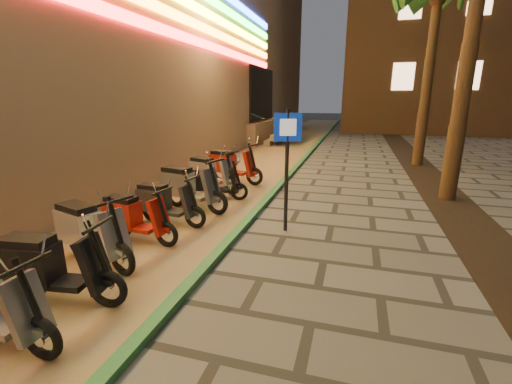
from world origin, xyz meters
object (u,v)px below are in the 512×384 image
(pedestrian_sign, at_px, (287,154))
(scooter_7, at_px, (164,202))
(scooter_5, at_px, (88,231))
(scooter_11, at_px, (230,165))
(scooter_4, at_px, (49,267))
(scooter_9, at_px, (212,183))
(scooter_10, at_px, (209,172))
(scooter_6, at_px, (133,217))
(scooter_8, at_px, (187,186))

(pedestrian_sign, height_order, scooter_7, pedestrian_sign)
(scooter_5, bearing_deg, scooter_11, 104.00)
(pedestrian_sign, bearing_deg, scooter_4, -148.06)
(pedestrian_sign, distance_m, scooter_4, 4.21)
(pedestrian_sign, height_order, scooter_9, pedestrian_sign)
(scooter_10, height_order, scooter_11, scooter_11)
(scooter_11, bearing_deg, scooter_5, -81.17)
(scooter_7, xyz_separation_m, scooter_10, (-0.21, 2.82, 0.04))
(scooter_4, relative_size, scooter_9, 1.12)
(scooter_6, xyz_separation_m, scooter_10, (-0.13, 3.77, 0.05))
(scooter_11, bearing_deg, scooter_4, -77.81)
(scooter_10, distance_m, scooter_11, 1.07)
(pedestrian_sign, bearing_deg, scooter_5, -163.15)
(scooter_6, distance_m, scooter_11, 4.82)
(scooter_5, bearing_deg, scooter_10, 106.41)
(scooter_8, height_order, scooter_10, scooter_8)
(scooter_8, height_order, scooter_11, scooter_8)
(scooter_8, distance_m, scooter_9, 0.94)
(pedestrian_sign, bearing_deg, scooter_7, 165.56)
(scooter_8, bearing_deg, scooter_6, -79.11)
(scooter_9, height_order, scooter_11, scooter_11)
(pedestrian_sign, bearing_deg, scooter_9, 122.69)
(scooter_4, distance_m, scooter_9, 4.91)
(scooter_4, xyz_separation_m, scooter_6, (-0.20, 2.01, -0.04))
(scooter_8, height_order, scooter_9, scooter_8)
(scooter_10, bearing_deg, scooter_11, 94.25)
(scooter_5, bearing_deg, scooter_6, 97.37)
(scooter_6, relative_size, scooter_9, 1.03)
(scooter_8, xyz_separation_m, scooter_10, (-0.20, 1.78, -0.04))
(scooter_10, bearing_deg, scooter_6, -70.50)
(scooter_5, height_order, scooter_9, scooter_5)
(scooter_9, bearing_deg, scooter_4, -102.59)
(scooter_6, relative_size, scooter_8, 0.84)
(pedestrian_sign, xyz_separation_m, scooter_6, (-2.60, -1.29, -1.07))
(scooter_6, relative_size, scooter_10, 0.92)
(scooter_6, relative_size, scooter_7, 0.99)
(scooter_9, distance_m, scooter_10, 1.00)
(pedestrian_sign, relative_size, scooter_11, 1.31)
(scooter_8, relative_size, scooter_9, 1.23)
(scooter_4, height_order, scooter_11, scooter_11)
(scooter_8, bearing_deg, scooter_4, -75.27)
(scooter_5, height_order, scooter_7, scooter_5)
(scooter_9, xyz_separation_m, scooter_10, (-0.47, 0.88, 0.07))
(scooter_7, xyz_separation_m, scooter_8, (-0.00, 1.04, 0.08))
(scooter_5, bearing_deg, pedestrian_sign, 55.60)
(scooter_10, relative_size, scooter_11, 0.92)
(scooter_5, relative_size, scooter_10, 1.02)
(pedestrian_sign, relative_size, scooter_9, 1.60)
(scooter_8, bearing_deg, scooter_11, 101.99)
(scooter_5, distance_m, scooter_11, 5.75)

